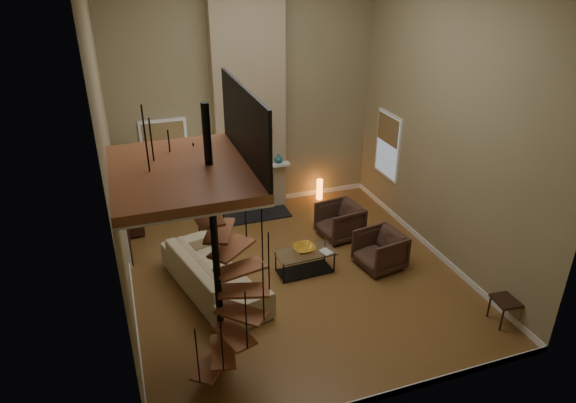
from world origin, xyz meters
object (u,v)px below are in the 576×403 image
object	(u,v)px
sofa	(213,273)
armchair_far	(383,249)
hutch	(130,192)
coffee_table	(305,259)
armchair_near	(343,221)
accent_lamp	(320,190)
floor_lamp	(195,178)
side_chair	(513,295)

from	to	relation	value
sofa	armchair_far	size ratio (longest dim) A/B	3.11
hutch	coffee_table	size ratio (longest dim) A/B	1.54
armchair_near	accent_lamp	size ratio (longest dim) A/B	1.59
floor_lamp	accent_lamp	bearing A→B (deg)	16.32
coffee_table	side_chair	xyz separation A→B (m)	(2.72, -2.49, 0.24)
accent_lamp	side_chair	xyz separation A→B (m)	(1.22, -5.41, 0.28)
armchair_far	side_chair	world-z (taller)	side_chair
armchair_far	side_chair	xyz separation A→B (m)	(1.18, -2.22, 0.17)
armchair_far	coffee_table	distance (m)	1.56
armchair_near	accent_lamp	xyz separation A→B (m)	(0.21, 1.85, -0.10)
floor_lamp	armchair_near	bearing A→B (deg)	-17.17
floor_lamp	accent_lamp	xyz separation A→B (m)	(3.19, 0.93, -1.16)
hutch	armchair_near	xyz separation A→B (m)	(4.28, -1.69, -0.60)
armchair_near	accent_lamp	world-z (taller)	armchair_near
hutch	coffee_table	bearing A→B (deg)	-42.62
floor_lamp	accent_lamp	size ratio (longest dim) A/B	3.14
armchair_near	coffee_table	size ratio (longest dim) A/B	0.74
sofa	side_chair	distance (m)	5.14
accent_lamp	floor_lamp	bearing A→B (deg)	-163.68
sofa	accent_lamp	bearing A→B (deg)	-62.57
armchair_near	hutch	bearing A→B (deg)	-119.12
hutch	sofa	xyz separation A→B (m)	(1.21, -2.80, -0.55)
side_chair	coffee_table	bearing A→B (deg)	137.51
side_chair	armchair_near	bearing A→B (deg)	111.95
armchair_far	coffee_table	size ratio (longest dim) A/B	0.72
coffee_table	floor_lamp	bearing A→B (deg)	130.35
armchair_far	accent_lamp	bearing A→B (deg)	171.82
sofa	floor_lamp	bearing A→B (deg)	-17.41
sofa	armchair_near	bearing A→B (deg)	-84.75
accent_lamp	side_chair	size ratio (longest dim) A/B	0.57
armchair_near	floor_lamp	size ratio (longest dim) A/B	0.51
coffee_table	accent_lamp	bearing A→B (deg)	62.89
coffee_table	floor_lamp	xyz separation A→B (m)	(-1.69, 1.99, 1.13)
sofa	armchair_far	distance (m)	3.34
floor_lamp	hutch	bearing A→B (deg)	149.49
armchair_far	sofa	bearing A→B (deg)	-102.90
hutch	accent_lamp	bearing A→B (deg)	2.03
floor_lamp	side_chair	distance (m)	6.35
armchair_near	side_chair	xyz separation A→B (m)	(1.43, -3.56, 0.17)
sofa	hutch	bearing A→B (deg)	8.87
sofa	armchair_near	world-z (taller)	sofa
accent_lamp	side_chair	world-z (taller)	side_chair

